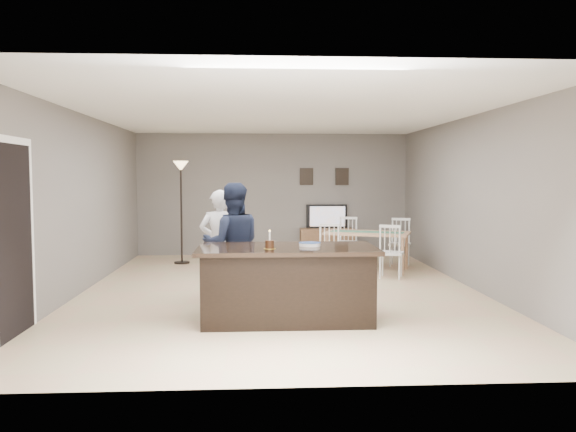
{
  "coord_description": "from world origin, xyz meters",
  "views": [
    {
      "loc": [
        -0.36,
        -8.52,
        1.74
      ],
      "look_at": [
        0.1,
        -0.3,
        1.17
      ],
      "focal_mm": 35.0,
      "sensor_mm": 36.0,
      "label": 1
    }
  ],
  "objects": [
    {
      "name": "dining_table",
      "position": [
        1.69,
        1.77,
        0.59
      ],
      "size": [
        1.97,
        2.12,
        0.93
      ],
      "rotation": [
        0.0,
        0.0,
        -0.36
      ],
      "color": "tan",
      "rests_on": "floor"
    },
    {
      "name": "birthday_cake",
      "position": [
        -0.21,
        -1.98,
        0.95
      ],
      "size": [
        0.14,
        0.14,
        0.22
      ],
      "color": "gold",
      "rests_on": "kitchen_island"
    },
    {
      "name": "man",
      "position": [
        -0.69,
        -0.96,
        0.83
      ],
      "size": [
        0.87,
        0.71,
        1.66
      ],
      "primitive_type": "imported",
      "rotation": [
        0.0,
        0.0,
        3.24
      ],
      "color": "#171D33",
      "rests_on": "floor"
    },
    {
      "name": "doorway",
      "position": [
        -2.99,
        -2.3,
        1.26
      ],
      "size": [
        0.0,
        2.1,
        2.65
      ],
      "color": "black",
      "rests_on": "floor"
    },
    {
      "name": "kitchen_island",
      "position": [
        0.0,
        -1.8,
        0.45
      ],
      "size": [
        2.15,
        1.1,
        0.9
      ],
      "color": "black",
      "rests_on": "floor"
    },
    {
      "name": "television",
      "position": [
        1.2,
        3.84,
        0.86
      ],
      "size": [
        0.91,
        0.12,
        0.53
      ],
      "primitive_type": "imported",
      "rotation": [
        0.0,
        0.0,
        3.14
      ],
      "color": "black",
      "rests_on": "tv_console"
    },
    {
      "name": "woman",
      "position": [
        -0.9,
        -0.45,
        0.78
      ],
      "size": [
        0.59,
        0.41,
        1.56
      ],
      "primitive_type": "imported",
      "rotation": [
        0.0,
        0.0,
        3.21
      ],
      "color": "silver",
      "rests_on": "floor"
    },
    {
      "name": "tv_screen_glow",
      "position": [
        1.2,
        3.76,
        0.87
      ],
      "size": [
        0.78,
        0.0,
        0.78
      ],
      "primitive_type": "plane",
      "rotation": [
        1.57,
        0.0,
        3.14
      ],
      "color": "orange",
      "rests_on": "tv_console"
    },
    {
      "name": "plate_stack",
      "position": [
        0.29,
        -1.74,
        0.92
      ],
      "size": [
        0.27,
        0.27,
        0.04
      ],
      "color": "white",
      "rests_on": "kitchen_island"
    },
    {
      "name": "floor_lamp",
      "position": [
        -1.87,
        2.8,
        1.6
      ],
      "size": [
        0.31,
        0.31,
        2.06
      ],
      "color": "black",
      "rests_on": "floor"
    },
    {
      "name": "room_shell",
      "position": [
        0.0,
        0.0,
        1.68
      ],
      "size": [
        8.0,
        8.0,
        8.0
      ],
      "color": "slate",
      "rests_on": "floor"
    },
    {
      "name": "picture_frames",
      "position": [
        1.15,
        3.98,
        1.75
      ],
      "size": [
        1.1,
        0.02,
        0.38
      ],
      "color": "black",
      "rests_on": "room_shell"
    },
    {
      "name": "tv_console",
      "position": [
        1.2,
        3.77,
        0.3
      ],
      "size": [
        1.2,
        0.4,
        0.6
      ],
      "primitive_type": "cube",
      "color": "brown",
      "rests_on": "floor"
    },
    {
      "name": "floor",
      "position": [
        0.0,
        0.0,
        0.0
      ],
      "size": [
        8.0,
        8.0,
        0.0
      ],
      "primitive_type": "plane",
      "color": "tan",
      "rests_on": "ground"
    }
  ]
}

